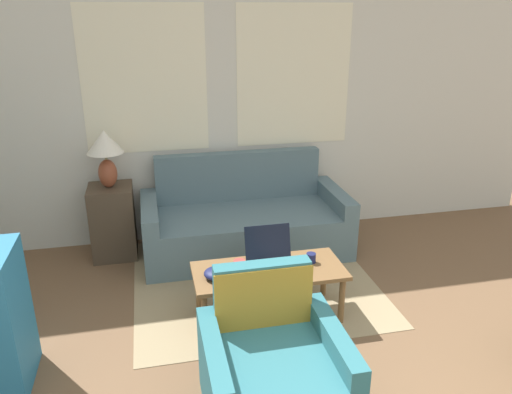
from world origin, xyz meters
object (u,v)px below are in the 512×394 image
at_px(armchair, 273,372).
at_px(snack_bowl, 217,273).
at_px(laptop, 271,258).
at_px(cup_yellow, 311,258).
at_px(coffee_table, 269,275).
at_px(cup_navy, 239,267).
at_px(couch, 244,223).
at_px(table_lamp, 105,150).

height_order(armchair, snack_bowl, armchair).
relative_size(armchair, laptop, 2.34).
bearing_deg(armchair, cup_yellow, 60.45).
relative_size(coffee_table, snack_bowl, 6.02).
bearing_deg(coffee_table, cup_navy, -173.89).
xyz_separation_m(armchair, cup_navy, (-0.02, 0.87, 0.19)).
bearing_deg(couch, coffee_table, -92.41).
bearing_deg(table_lamp, cup_yellow, -40.18).
height_order(coffee_table, snack_bowl, snack_bowl).
xyz_separation_m(armchair, snack_bowl, (-0.18, 0.86, 0.17)).
distance_m(couch, laptop, 1.10).
distance_m(coffee_table, snack_bowl, 0.39).
bearing_deg(cup_yellow, armchair, -119.55).
bearing_deg(laptop, coffee_table, -115.25).
height_order(armchair, laptop, armchair).
height_order(table_lamp, cup_navy, table_lamp).
bearing_deg(cup_yellow, coffee_table, -173.89).
distance_m(armchair, table_lamp, 2.49).
bearing_deg(snack_bowl, coffee_table, 5.84).
distance_m(cup_yellow, snack_bowl, 0.71).
xyz_separation_m(laptop, cup_navy, (-0.25, -0.08, -0.01)).
relative_size(cup_yellow, snack_bowl, 0.40).
distance_m(table_lamp, cup_navy, 1.69).
bearing_deg(armchair, cup_navy, 91.23).
xyz_separation_m(laptop, snack_bowl, (-0.41, -0.10, -0.02)).
height_order(laptop, cup_yellow, laptop).
bearing_deg(armchair, laptop, 76.53).
bearing_deg(couch, table_lamp, 173.51).
bearing_deg(cup_navy, laptop, 18.50).
relative_size(laptop, cup_yellow, 4.77).
distance_m(coffee_table, cup_yellow, 0.34).
distance_m(table_lamp, laptop, 1.78).
bearing_deg(coffee_table, snack_bowl, -174.16).
distance_m(laptop, snack_bowl, 0.42).
distance_m(armchair, cup_yellow, 1.09).
bearing_deg(coffee_table, armchair, -102.63).
xyz_separation_m(table_lamp, cup_yellow, (1.47, -1.24, -0.58)).
height_order(armchair, cup_navy, armchair).
xyz_separation_m(couch, table_lamp, (-1.19, 0.14, 0.75)).
relative_size(armchair, coffee_table, 0.73).
bearing_deg(table_lamp, snack_bowl, -59.95).
distance_m(armchair, laptop, 1.00).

